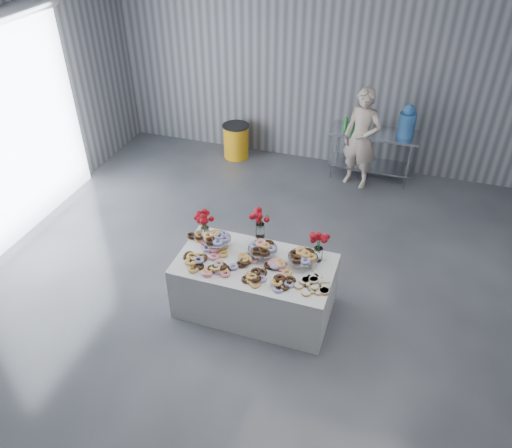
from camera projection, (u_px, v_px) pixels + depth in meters
The scene contains 16 objects.
ground at pixel (251, 325), 6.19m from camera, with size 9.00×9.00×0.00m, color #33353A.
room_walls at pixel (225, 122), 4.77m from camera, with size 8.04×9.04×4.02m.
display_table at pixel (255, 286), 6.21m from camera, with size 1.90×1.00×0.75m, color silver.
prep_table at pixel (373, 146), 8.77m from camera, with size 1.50×0.60×0.90m.
donut_mounds at pixel (254, 263), 5.93m from camera, with size 1.80×0.80×0.09m, color gold, non-canonical shape.
cake_stand_left at pixel (217, 238), 6.17m from camera, with size 0.36×0.36×0.17m.
cake_stand_mid at pixel (263, 247), 6.01m from camera, with size 0.36×0.36×0.17m.
cake_stand_right at pixel (303, 256), 5.88m from camera, with size 0.36×0.36×0.17m.
danish_pile at pixel (313, 281), 5.65m from camera, with size 0.48×0.48×0.11m, color silver, non-canonical shape.
bouquet_left at pixel (204, 220), 6.21m from camera, with size 0.26×0.26×0.42m.
bouquet_right at pixel (319, 241), 5.87m from camera, with size 0.26×0.26×0.42m.
bouquet_center at pixel (260, 221), 6.05m from camera, with size 0.26×0.26×0.57m.
water_jug at pixel (407, 122), 8.33m from camera, with size 0.28×0.28×0.55m.
drink_bottles at pixel (356, 124), 8.53m from camera, with size 0.54×0.08×0.27m, color #268C33, non-canonical shape.
person at pixel (361, 139), 8.43m from camera, with size 0.64×0.42×1.76m, color #CC8C93.
trash_barrel at pixel (236, 141), 9.57m from camera, with size 0.51×0.51×0.66m.
Camera 1 is at (1.38, -4.06, 4.64)m, focal length 35.00 mm.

